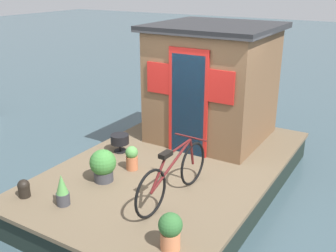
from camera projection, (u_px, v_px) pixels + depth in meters
ground_plane at (174, 188)px, 6.69m from camera, size 60.00×60.00×0.00m
houseboat_deck at (174, 176)px, 6.61m from camera, size 4.97×3.13×0.48m
houseboat_cabin at (213, 82)px, 7.26m from camera, size 2.06×2.11×2.08m
bicycle at (173, 175)px, 5.34m from camera, size 1.67×0.50×0.77m
potted_plant_sage at (132, 158)px, 6.23m from camera, size 0.20×0.20×0.39m
potted_plant_rosemary at (62, 191)px, 5.25m from camera, size 0.18×0.18×0.44m
potted_plant_basil at (170, 230)px, 4.38m from camera, size 0.27×0.27×0.44m
potted_plant_lavender at (103, 165)px, 5.86m from camera, size 0.39×0.39×0.49m
charcoal_grill at (120, 140)px, 6.86m from camera, size 0.31×0.31×0.31m
mooring_bollard at (24, 188)px, 5.47m from camera, size 0.17×0.17×0.26m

